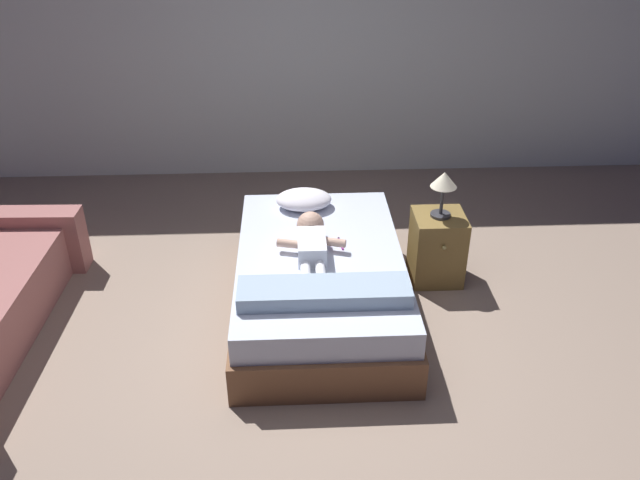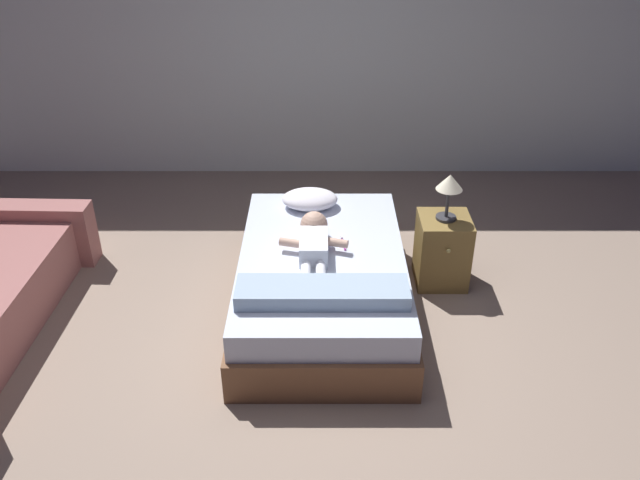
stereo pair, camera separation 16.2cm
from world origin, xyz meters
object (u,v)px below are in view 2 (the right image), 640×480
object	(u,v)px
bed	(320,282)
toothbrush	(341,243)
pillow	(308,199)
nightstand	(440,250)
baby	(312,240)
lamp	(447,186)

from	to	relation	value
bed	toothbrush	xyz separation A→B (m)	(0.14, 0.12, 0.24)
pillow	nightstand	bearing A→B (deg)	-17.84
pillow	baby	xyz separation A→B (m)	(0.03, -0.62, 0.01)
pillow	baby	size ratio (longest dim) A/B	0.61
bed	lamp	world-z (taller)	lamp
nightstand	lamp	size ratio (longest dim) A/B	1.53
bed	pillow	size ratio (longest dim) A/B	4.47
lamp	toothbrush	bearing A→B (deg)	-162.03
bed	nightstand	xyz separation A→B (m)	(0.88, 0.35, 0.04)
bed	baby	xyz separation A→B (m)	(-0.06, 0.05, 0.31)
nightstand	pillow	bearing A→B (deg)	162.16
pillow	baby	distance (m)	0.62
bed	lamp	distance (m)	1.10
pillow	lamp	bearing A→B (deg)	-17.84
baby	nightstand	distance (m)	1.02
pillow	baby	world-z (taller)	baby
pillow	lamp	xyz separation A→B (m)	(0.97, -0.31, 0.26)
bed	pillow	bearing A→B (deg)	97.71
pillow	toothbrush	size ratio (longest dim) A/B	2.53
bed	baby	distance (m)	0.32
pillow	baby	bearing A→B (deg)	-86.82
baby	lamp	size ratio (longest dim) A/B	1.99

